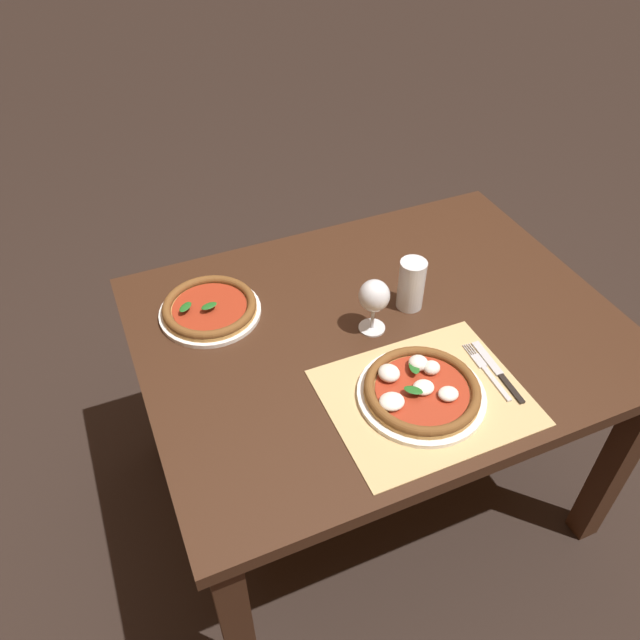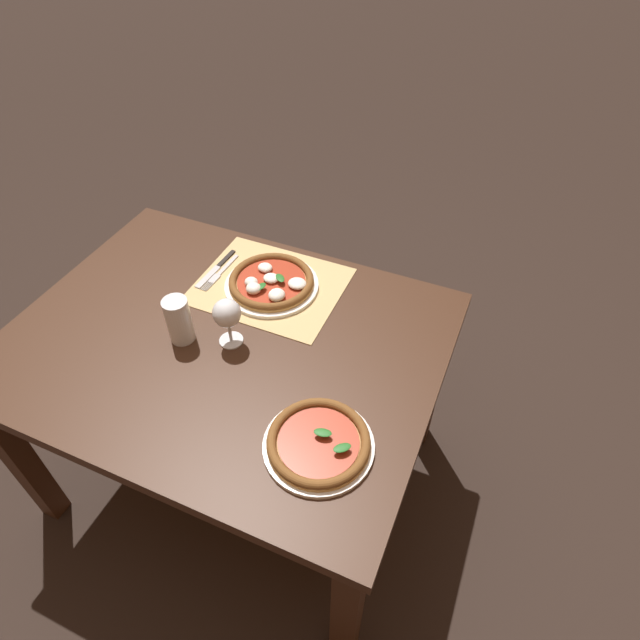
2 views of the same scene
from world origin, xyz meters
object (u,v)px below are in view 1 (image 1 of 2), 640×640
Objects in this scene: wine_glass at (373,297)px; knife at (497,371)px; pizza_near at (421,390)px; pint_glass at (411,285)px; pizza_far at (210,308)px; fork at (487,371)px.

wine_glass is 0.72× the size of knife.
pizza_near is 2.08× the size of pint_glass.
pizza_near is at bearing -52.14° from pizza_far.
pizza_near reaches higher than fork.
wine_glass reaches higher than fork.
fork is (0.19, 0.00, -0.02)m from pizza_near.
wine_glass is (0.37, -0.22, 0.09)m from pizza_far.
wine_glass is 0.77× the size of fork.
pint_glass is at bearing 103.69° from knife.
pint_glass is (0.14, 0.30, 0.05)m from pizza_near.
pizza_far is at bearing 160.63° from pint_glass.
pizza_near is 1.10× the size of pizza_far.
fork is (0.56, -0.47, -0.01)m from pizza_far.
pizza_far is at bearing 139.73° from fork.
knife is at bearing -24.97° from fork.
pizza_near is 1.40× the size of knife.
pint_glass is (0.51, -0.18, 0.05)m from pizza_far.
pint_glass is at bearing -19.37° from pizza_far.
pizza_near is at bearing -178.72° from fork.
pizza_near is 1.95× the size of wine_glass.
pizza_far is 1.88× the size of pint_glass.
knife is (0.21, -0.01, -0.02)m from pizza_near.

